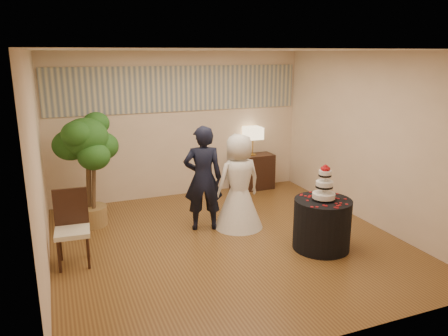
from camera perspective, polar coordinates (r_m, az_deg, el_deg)
name	(u,v)px	position (r m, az deg, el deg)	size (l,w,h in m)	color
floor	(228,242)	(6.67, 0.48, -9.67)	(5.00, 5.00, 0.00)	brown
ceiling	(228,50)	(6.07, 0.54, 15.16)	(5.00, 5.00, 0.00)	white
wall_back	(179,125)	(8.54, -5.86, 5.57)	(5.00, 0.06, 2.80)	beige
wall_front	(331,208)	(4.10, 13.85, -5.07)	(5.00, 0.06, 2.80)	beige
wall_left	(38,168)	(5.78, -23.09, -0.04)	(0.06, 5.00, 2.80)	beige
wall_right	(370,139)	(7.51, 18.50, 3.59)	(0.06, 5.00, 2.80)	beige
mural_border	(179,89)	(8.44, -5.95, 10.25)	(4.90, 0.02, 0.85)	#A3A595
groom	(203,178)	(6.89, -2.74, -1.37)	(0.62, 0.40, 1.69)	black
bride	(239,181)	(6.98, 1.95, -1.77)	(0.79, 0.79, 1.54)	white
cake_table	(322,224)	(6.50, 12.67, -7.17)	(0.82, 0.82, 0.74)	black
wedding_cake	(325,182)	(6.29, 12.99, -1.84)	(0.33, 0.33, 0.52)	white
console	(252,172)	(9.07, 3.72, -0.53)	(0.87, 0.39, 0.73)	black
table_lamp	(253,141)	(8.92, 3.79, 3.52)	(0.33, 0.33, 0.58)	beige
ficus_tree	(88,170)	(7.32, -17.33, -0.28)	(0.90, 0.90, 1.88)	#23561B
side_chair	(72,229)	(6.15, -19.22, -7.59)	(0.46, 0.48, 1.01)	black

